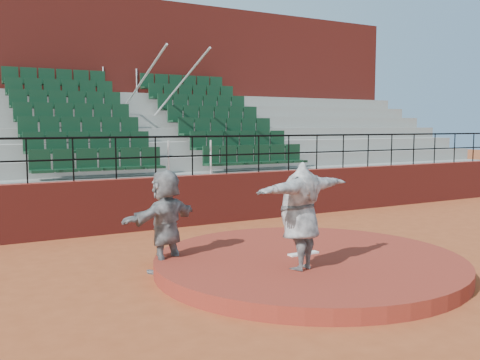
# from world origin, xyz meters

# --- Properties ---
(ground) EXTENTS (90.00, 90.00, 0.00)m
(ground) POSITION_xyz_m (0.00, 0.00, 0.00)
(ground) COLOR #9C4623
(ground) RESTS_ON ground
(pitchers_mound) EXTENTS (5.50, 5.50, 0.25)m
(pitchers_mound) POSITION_xyz_m (0.00, 0.00, 0.12)
(pitchers_mound) COLOR maroon
(pitchers_mound) RESTS_ON ground
(pitching_rubber) EXTENTS (0.60, 0.15, 0.03)m
(pitching_rubber) POSITION_xyz_m (0.00, 0.15, 0.27)
(pitching_rubber) COLOR white
(pitching_rubber) RESTS_ON pitchers_mound
(boundary_wall) EXTENTS (24.00, 0.30, 1.30)m
(boundary_wall) POSITION_xyz_m (0.00, 5.00, 0.65)
(boundary_wall) COLOR maroon
(boundary_wall) RESTS_ON ground
(wall_railing) EXTENTS (24.04, 0.05, 1.03)m
(wall_railing) POSITION_xyz_m (0.00, 5.00, 2.03)
(wall_railing) COLOR black
(wall_railing) RESTS_ON boundary_wall
(seating_deck) EXTENTS (24.00, 5.97, 4.63)m
(seating_deck) POSITION_xyz_m (0.00, 8.65, 1.44)
(seating_deck) COLOR gray
(seating_deck) RESTS_ON ground
(press_box_facade) EXTENTS (24.00, 3.00, 7.10)m
(press_box_facade) POSITION_xyz_m (0.00, 12.60, 3.55)
(press_box_facade) COLOR maroon
(press_box_facade) RESTS_ON ground
(pitcher) EXTENTS (2.23, 1.12, 1.75)m
(pitcher) POSITION_xyz_m (-0.65, -0.63, 1.13)
(pitcher) COLOR black
(pitcher) RESTS_ON pitchers_mound
(fielder) EXTENTS (1.75, 1.18, 1.82)m
(fielder) POSITION_xyz_m (-2.25, 1.19, 0.91)
(fielder) COLOR black
(fielder) RESTS_ON ground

